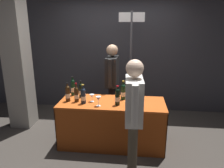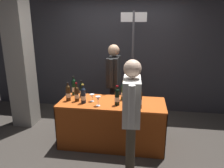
{
  "view_description": "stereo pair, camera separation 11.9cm",
  "coord_description": "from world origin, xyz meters",
  "px_view_note": "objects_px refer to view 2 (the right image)",
  "views": [
    {
      "loc": [
        0.37,
        -3.23,
        2.0
      ],
      "look_at": [
        0.0,
        0.0,
        1.05
      ],
      "focal_mm": 34.4,
      "sensor_mm": 36.0,
      "label": 1
    },
    {
      "loc": [
        0.48,
        -3.21,
        2.0
      ],
      "look_at": [
        0.0,
        0.0,
        1.05
      ],
      "focal_mm": 34.4,
      "sensor_mm": 36.0,
      "label": 2
    }
  ],
  "objects_px": {
    "wine_glass_mid": "(98,99)",
    "booth_signpost": "(133,56)",
    "vendor_presenter": "(114,77)",
    "taster_foreground_right": "(131,109)",
    "concrete_pillar": "(18,38)",
    "featured_wine_bottle": "(83,95)",
    "display_bottle_0": "(140,99)",
    "wine_glass_near_vendor": "(92,96)",
    "tasting_table": "(112,115)"
  },
  "relations": [
    {
      "from": "tasting_table",
      "to": "booth_signpost",
      "type": "relative_size",
      "value": 0.77
    },
    {
      "from": "display_bottle_0",
      "to": "taster_foreground_right",
      "type": "relative_size",
      "value": 0.22
    },
    {
      "from": "tasting_table",
      "to": "wine_glass_mid",
      "type": "xyz_separation_m",
      "value": [
        -0.19,
        -0.2,
        0.34
      ]
    },
    {
      "from": "concrete_pillar",
      "to": "tasting_table",
      "type": "bearing_deg",
      "value": -15.63
    },
    {
      "from": "wine_glass_mid",
      "to": "vendor_presenter",
      "type": "xyz_separation_m",
      "value": [
        0.1,
        0.97,
        0.09
      ]
    },
    {
      "from": "display_bottle_0",
      "to": "booth_signpost",
      "type": "relative_size",
      "value": 0.16
    },
    {
      "from": "concrete_pillar",
      "to": "display_bottle_0",
      "type": "bearing_deg",
      "value": -17.54
    },
    {
      "from": "vendor_presenter",
      "to": "booth_signpost",
      "type": "height_order",
      "value": "booth_signpost"
    },
    {
      "from": "display_bottle_0",
      "to": "wine_glass_mid",
      "type": "distance_m",
      "value": 0.63
    },
    {
      "from": "vendor_presenter",
      "to": "wine_glass_near_vendor",
      "type": "bearing_deg",
      "value": -14.55
    },
    {
      "from": "concrete_pillar",
      "to": "taster_foreground_right",
      "type": "xyz_separation_m",
      "value": [
        2.2,
        -1.24,
        -0.76
      ]
    },
    {
      "from": "featured_wine_bottle",
      "to": "booth_signpost",
      "type": "relative_size",
      "value": 0.14
    },
    {
      "from": "concrete_pillar",
      "to": "featured_wine_bottle",
      "type": "relative_size",
      "value": 10.86
    },
    {
      "from": "concrete_pillar",
      "to": "wine_glass_near_vendor",
      "type": "xyz_separation_m",
      "value": [
        1.52,
        -0.54,
        -0.86
      ]
    },
    {
      "from": "wine_glass_near_vendor",
      "to": "taster_foreground_right",
      "type": "xyz_separation_m",
      "value": [
        0.68,
        -0.7,
        0.1
      ]
    },
    {
      "from": "featured_wine_bottle",
      "to": "wine_glass_mid",
      "type": "bearing_deg",
      "value": -16.94
    },
    {
      "from": "vendor_presenter",
      "to": "taster_foreground_right",
      "type": "bearing_deg",
      "value": 18.36
    },
    {
      "from": "featured_wine_bottle",
      "to": "booth_signpost",
      "type": "xyz_separation_m",
      "value": [
        0.7,
        1.19,
        0.46
      ]
    },
    {
      "from": "wine_glass_near_vendor",
      "to": "display_bottle_0",
      "type": "bearing_deg",
      "value": -13.42
    },
    {
      "from": "display_bottle_0",
      "to": "wine_glass_near_vendor",
      "type": "bearing_deg",
      "value": 166.58
    },
    {
      "from": "taster_foreground_right",
      "to": "featured_wine_bottle",
      "type": "bearing_deg",
      "value": 49.86
    },
    {
      "from": "taster_foreground_right",
      "to": "display_bottle_0",
      "type": "bearing_deg",
      "value": -13.39
    },
    {
      "from": "display_bottle_0",
      "to": "vendor_presenter",
      "type": "relative_size",
      "value": 0.22
    },
    {
      "from": "wine_glass_mid",
      "to": "booth_signpost",
      "type": "xyz_separation_m",
      "value": [
        0.44,
        1.27,
        0.48
      ]
    },
    {
      "from": "concrete_pillar",
      "to": "wine_glass_near_vendor",
      "type": "distance_m",
      "value": 1.83
    },
    {
      "from": "wine_glass_mid",
      "to": "booth_signpost",
      "type": "bearing_deg",
      "value": 70.76
    },
    {
      "from": "tasting_table",
      "to": "wine_glass_near_vendor",
      "type": "distance_m",
      "value": 0.46
    },
    {
      "from": "wine_glass_near_vendor",
      "to": "wine_glass_mid",
      "type": "relative_size",
      "value": 0.81
    },
    {
      "from": "featured_wine_bottle",
      "to": "wine_glass_near_vendor",
      "type": "height_order",
      "value": "featured_wine_bottle"
    },
    {
      "from": "featured_wine_bottle",
      "to": "wine_glass_mid",
      "type": "xyz_separation_m",
      "value": [
        0.26,
        -0.08,
        -0.02
      ]
    },
    {
      "from": "wine_glass_near_vendor",
      "to": "tasting_table",
      "type": "bearing_deg",
      "value": 4.39
    },
    {
      "from": "vendor_presenter",
      "to": "taster_foreground_right",
      "type": "height_order",
      "value": "vendor_presenter"
    },
    {
      "from": "featured_wine_bottle",
      "to": "wine_glass_near_vendor",
      "type": "relative_size",
      "value": 2.54
    },
    {
      "from": "vendor_presenter",
      "to": "taster_foreground_right",
      "type": "xyz_separation_m",
      "value": [
        0.44,
        -1.49,
        -0.01
      ]
    },
    {
      "from": "concrete_pillar",
      "to": "wine_glass_near_vendor",
      "type": "height_order",
      "value": "concrete_pillar"
    },
    {
      "from": "concrete_pillar",
      "to": "featured_wine_bottle",
      "type": "bearing_deg",
      "value": -24.35
    },
    {
      "from": "concrete_pillar",
      "to": "wine_glass_near_vendor",
      "type": "bearing_deg",
      "value": -19.57
    },
    {
      "from": "tasting_table",
      "to": "wine_glass_mid",
      "type": "height_order",
      "value": "wine_glass_mid"
    },
    {
      "from": "tasting_table",
      "to": "wine_glass_near_vendor",
      "type": "bearing_deg",
      "value": -175.61
    },
    {
      "from": "featured_wine_bottle",
      "to": "display_bottle_0",
      "type": "xyz_separation_m",
      "value": [
        0.89,
        -0.09,
        0.01
      ]
    },
    {
      "from": "tasting_table",
      "to": "wine_glass_near_vendor",
      "type": "height_order",
      "value": "wine_glass_near_vendor"
    },
    {
      "from": "wine_glass_near_vendor",
      "to": "wine_glass_mid",
      "type": "height_order",
      "value": "wine_glass_mid"
    },
    {
      "from": "featured_wine_bottle",
      "to": "display_bottle_0",
      "type": "height_order",
      "value": "display_bottle_0"
    },
    {
      "from": "featured_wine_bottle",
      "to": "taster_foreground_right",
      "type": "xyz_separation_m",
      "value": [
        0.8,
        -0.6,
        0.06
      ]
    },
    {
      "from": "vendor_presenter",
      "to": "display_bottle_0",
      "type": "bearing_deg",
      "value": 30.43
    },
    {
      "from": "featured_wine_bottle",
      "to": "concrete_pillar",
      "type": "bearing_deg",
      "value": 155.65
    },
    {
      "from": "wine_glass_mid",
      "to": "booth_signpost",
      "type": "distance_m",
      "value": 1.43
    },
    {
      "from": "display_bottle_0",
      "to": "taster_foreground_right",
      "type": "distance_m",
      "value": 0.52
    },
    {
      "from": "featured_wine_bottle",
      "to": "wine_glass_mid",
      "type": "distance_m",
      "value": 0.27
    },
    {
      "from": "display_bottle_0",
      "to": "vendor_presenter",
      "type": "xyz_separation_m",
      "value": [
        -0.53,
        0.98,
        0.06
      ]
    }
  ]
}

